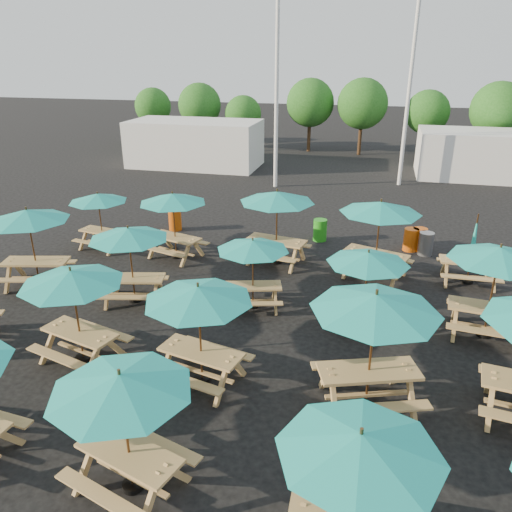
% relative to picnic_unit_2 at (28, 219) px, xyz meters
% --- Properties ---
extents(ground, '(120.00, 120.00, 0.00)m').
position_rel_picnic_unit_2_xyz_m(ground, '(6.64, -0.20, -2.15)').
color(ground, black).
rests_on(ground, ground).
extents(picnic_unit_2, '(2.92, 2.92, 2.46)m').
position_rel_picnic_unit_2_xyz_m(picnic_unit_2, '(0.00, 0.00, 0.00)').
color(picnic_unit_2, tan).
rests_on(picnic_unit_2, ground).
extents(picnic_unit_3, '(2.39, 2.39, 2.10)m').
position_rel_picnic_unit_2_xyz_m(picnic_unit_3, '(0.34, 3.31, -0.32)').
color(picnic_unit_3, tan).
rests_on(picnic_unit_3, ground).
extents(picnic_unit_5, '(2.82, 2.82, 2.33)m').
position_rel_picnic_unit_2_xyz_m(picnic_unit_5, '(3.59, -3.34, -0.12)').
color(picnic_unit_5, tan).
rests_on(picnic_unit_5, ground).
extents(picnic_unit_6, '(2.67, 2.67, 2.27)m').
position_rel_picnic_unit_2_xyz_m(picnic_unit_6, '(3.39, -0.29, -0.17)').
color(picnic_unit_6, tan).
rests_on(picnic_unit_6, ground).
extents(picnic_unit_7, '(2.87, 2.87, 2.34)m').
position_rel_picnic_unit_2_xyz_m(picnic_unit_7, '(3.29, 3.12, -0.11)').
color(picnic_unit_7, tan).
rests_on(picnic_unit_7, ground).
extents(picnic_unit_8, '(2.81, 2.81, 2.29)m').
position_rel_picnic_unit_2_xyz_m(picnic_unit_8, '(6.44, -6.48, -0.15)').
color(picnic_unit_8, tan).
rests_on(picnic_unit_8, ground).
extents(picnic_unit_9, '(2.76, 2.76, 2.34)m').
position_rel_picnic_unit_2_xyz_m(picnic_unit_9, '(6.59, -3.45, -0.11)').
color(picnic_unit_9, tan).
rests_on(picnic_unit_9, ground).
extents(picnic_unit_10, '(2.48, 2.48, 2.04)m').
position_rel_picnic_unit_2_xyz_m(picnic_unit_10, '(6.82, 0.18, -0.37)').
color(picnic_unit_10, tan).
rests_on(picnic_unit_10, ground).
extents(picnic_unit_11, '(2.93, 2.93, 2.54)m').
position_rel_picnic_unit_2_xyz_m(picnic_unit_11, '(6.81, 3.49, 0.07)').
color(picnic_unit_11, tan).
rests_on(picnic_unit_11, ground).
extents(picnic_unit_12, '(2.31, 2.31, 2.28)m').
position_rel_picnic_unit_2_xyz_m(picnic_unit_12, '(10.03, -6.88, -0.16)').
color(picnic_unit_12, tan).
rests_on(picnic_unit_12, ground).
extents(picnic_unit_13, '(3.22, 3.22, 2.56)m').
position_rel_picnic_unit_2_xyz_m(picnic_unit_13, '(10.12, -3.40, 0.09)').
color(picnic_unit_13, tan).
rests_on(picnic_unit_13, ground).
extents(picnic_unit_14, '(2.52, 2.52, 2.13)m').
position_rel_picnic_unit_2_xyz_m(picnic_unit_14, '(9.90, -0.19, -0.29)').
color(picnic_unit_14, tan).
rests_on(picnic_unit_14, ground).
extents(picnic_unit_15, '(3.18, 3.18, 2.55)m').
position_rel_picnic_unit_2_xyz_m(picnic_unit_15, '(10.13, 3.06, 0.07)').
color(picnic_unit_15, tan).
rests_on(picnic_unit_15, ground).
extents(picnic_unit_18, '(2.66, 2.66, 2.45)m').
position_rel_picnic_unit_2_xyz_m(picnic_unit_18, '(12.95, 0.09, -0.01)').
color(picnic_unit_18, tan).
rests_on(picnic_unit_18, ground).
extents(picnic_unit_19, '(1.78, 1.55, 2.27)m').
position_rel_picnic_unit_2_xyz_m(picnic_unit_19, '(12.97, 3.35, -1.22)').
color(picnic_unit_19, tan).
rests_on(picnic_unit_19, ground).
extents(waste_bin_0, '(0.52, 0.52, 0.83)m').
position_rel_picnic_unit_2_xyz_m(waste_bin_0, '(2.13, 5.87, -1.74)').
color(waste_bin_0, '#C44D0B').
rests_on(waste_bin_0, ground).
extents(waste_bin_1, '(0.52, 0.52, 0.83)m').
position_rel_picnic_unit_2_xyz_m(waste_bin_1, '(8.00, 6.06, -1.74)').
color(waste_bin_1, '#23951B').
rests_on(waste_bin_1, ground).
extents(waste_bin_2, '(0.52, 0.52, 0.83)m').
position_rel_picnic_unit_2_xyz_m(waste_bin_2, '(11.64, 5.90, -1.74)').
color(waste_bin_2, '#C44D0B').
rests_on(waste_bin_2, ground).
extents(waste_bin_3, '(0.52, 0.52, 0.83)m').
position_rel_picnic_unit_2_xyz_m(waste_bin_3, '(11.33, 5.79, -1.74)').
color(waste_bin_3, '#C44D0B').
rests_on(waste_bin_3, ground).
extents(waste_bin_4, '(0.52, 0.52, 0.83)m').
position_rel_picnic_unit_2_xyz_m(waste_bin_4, '(11.84, 5.49, -1.74)').
color(waste_bin_4, gray).
rests_on(waste_bin_4, ground).
extents(mast_0, '(0.20, 0.20, 12.00)m').
position_rel_picnic_unit_2_xyz_m(mast_0, '(4.64, 13.80, 3.85)').
color(mast_0, silver).
rests_on(mast_0, ground).
extents(mast_1, '(0.20, 0.20, 12.00)m').
position_rel_picnic_unit_2_xyz_m(mast_1, '(11.14, 15.80, 3.85)').
color(mast_1, silver).
rests_on(mast_1, ground).
extents(event_tent_0, '(8.00, 4.00, 2.80)m').
position_rel_picnic_unit_2_xyz_m(event_tent_0, '(-1.36, 17.80, -0.75)').
color(event_tent_0, silver).
rests_on(event_tent_0, ground).
extents(event_tent_1, '(7.00, 4.00, 2.60)m').
position_rel_picnic_unit_2_xyz_m(event_tent_1, '(15.64, 18.80, -0.85)').
color(event_tent_1, silver).
rests_on(event_tent_1, ground).
extents(tree_0, '(2.80, 2.80, 4.24)m').
position_rel_picnic_unit_2_xyz_m(tree_0, '(-7.43, 25.05, 0.68)').
color(tree_0, '#382314').
rests_on(tree_0, ground).
extents(tree_1, '(3.11, 3.11, 4.72)m').
position_rel_picnic_unit_2_xyz_m(tree_1, '(-3.11, 23.70, 1.00)').
color(tree_1, '#382314').
rests_on(tree_1, ground).
extents(tree_2, '(2.59, 2.59, 3.93)m').
position_rel_picnic_unit_2_xyz_m(tree_2, '(0.25, 23.46, 0.47)').
color(tree_2, '#382314').
rests_on(tree_2, ground).
extents(tree_3, '(3.36, 3.36, 5.09)m').
position_rel_picnic_unit_2_xyz_m(tree_3, '(4.89, 24.52, 1.25)').
color(tree_3, '#382314').
rests_on(tree_3, ground).
extents(tree_4, '(3.41, 3.41, 5.17)m').
position_rel_picnic_unit_2_xyz_m(tree_4, '(8.54, 24.06, 1.31)').
color(tree_4, '#382314').
rests_on(tree_4, ground).
extents(tree_5, '(2.94, 2.94, 4.45)m').
position_rel_picnic_unit_2_xyz_m(tree_5, '(12.86, 24.48, 0.82)').
color(tree_5, '#382314').
rests_on(tree_5, ground).
extents(tree_6, '(3.38, 3.38, 5.13)m').
position_rel_picnic_unit_2_xyz_m(tree_6, '(16.87, 22.70, 1.27)').
color(tree_6, '#382314').
rests_on(tree_6, ground).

